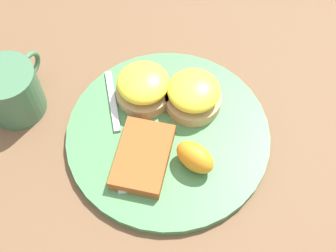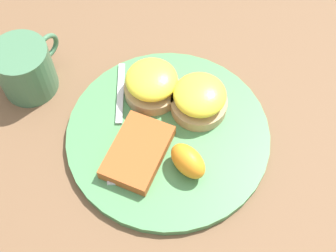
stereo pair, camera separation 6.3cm
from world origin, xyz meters
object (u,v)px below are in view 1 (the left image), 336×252
Objects in this scene: sandwich_benedict_right at (144,87)px; fork at (118,136)px; sandwich_benedict_left at (193,94)px; hashbrown_patty at (143,156)px; orange_wedge at (195,157)px; cup at (12,91)px.

sandwich_benedict_right is 0.48× the size of fork.
hashbrown_patty is at bearing 167.81° from sandwich_benedict_left.
hashbrown_patty is 1.85× the size of orange_wedge.
sandwich_benedict_right is at bearing 58.08° from orange_wedge.
fork is at bearing -86.00° from cup.
sandwich_benedict_left and sandwich_benedict_right have the same top height.
hashbrown_patty is at bearing -109.03° from fork.
orange_wedge is 0.51× the size of cup.
fork is (-0.10, 0.08, -0.02)m from sandwich_benedict_left.
fork is (-0.08, 0.00, -0.02)m from sandwich_benedict_right.
orange_wedge reaches higher than fork.
sandwich_benedict_left is 0.74× the size of cup.
hashbrown_patty is at bearing -91.34° from cup.
sandwich_benedict_left is 0.48× the size of fork.
hashbrown_patty reaches higher than fork.
cup reaches higher than fork.
sandwich_benedict_left is at bearing -12.19° from hashbrown_patty.
sandwich_benedict_left reaches higher than orange_wedge.
cup is at bearing 93.96° from orange_wedge.
cup reaches higher than hashbrown_patty.
fork is at bearing 93.91° from orange_wedge.
orange_wedge is at bearing -121.92° from sandwich_benedict_right.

